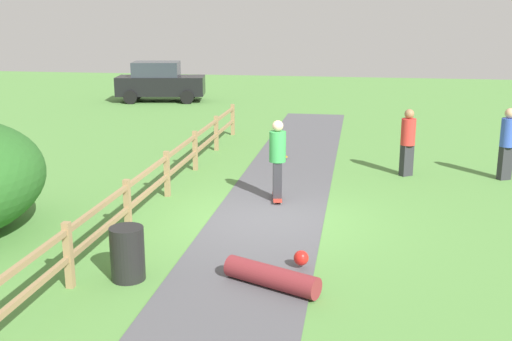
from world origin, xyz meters
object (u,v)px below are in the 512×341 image
Objects in this scene: skater_riding at (278,156)px; bystander_red at (408,139)px; trash_bin at (127,254)px; parked_car_black at (160,82)px; skater_fallen at (274,275)px; bystander_blue at (507,140)px; skateboard_loose at (281,154)px.

skater_riding is 4.23m from bystander_red.
skater_riding is at bearing -137.13° from bystander_red.
parked_car_black is (-6.02, 20.17, 0.51)m from trash_bin.
skater_fallen is at bearing -82.97° from skater_riding.
skater_riding reaches higher than bystander_blue.
parked_car_black reaches higher than skater_fallen.
bystander_blue is at bearing -14.19° from skateboard_loose.
bystander_red is at bearing 71.35° from skater_fallen.
skater_riding is 17.32m from parked_car_black.
skateboard_loose is at bearing 96.23° from skater_riding.
bystander_red reaches higher than trash_bin.
skater_riding is at bearing 97.03° from skater_fallen.
skater_fallen is at bearing -83.36° from skateboard_loose.
parked_car_black is (-10.96, 12.56, -0.04)m from bystander_red.
skater_riding is at bearing -152.65° from bystander_blue.
skater_fallen is at bearing -123.85° from bystander_blue.
skater_riding is 0.42× the size of parked_car_black.
skater_fallen is 0.37× the size of parked_car_black.
skater_fallen is (0.57, -4.62, -0.88)m from skater_riding.
skateboard_loose is (-1.06, 9.07, -0.11)m from skater_fallen.
skater_riding reaches higher than skateboard_loose.
skater_riding is 4.74m from skater_fallen.
trash_bin is 0.55× the size of skater_fallen.
skater_fallen is 21.77m from parked_car_black.
skateboard_loose is 13.26m from parked_car_black.
bystander_blue reaches higher than bystander_red.
skater_fallen is 9.13m from skateboard_loose.
skateboard_loose is (1.35, 9.18, -0.36)m from trash_bin.
bystander_blue is (2.52, 0.03, 0.05)m from bystander_red.
parked_car_black reaches higher than bystander_blue.
skateboard_loose is 4.02m from bystander_red.
skater_fallen is 0.91× the size of bystander_red.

